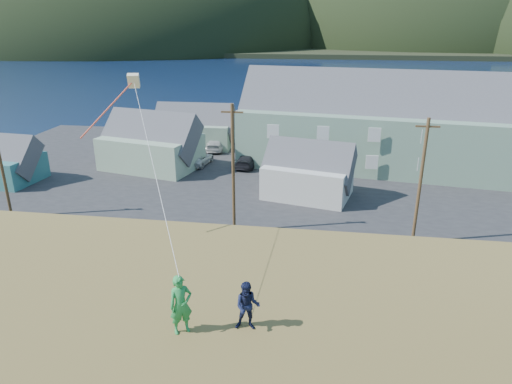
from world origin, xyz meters
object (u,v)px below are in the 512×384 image
shed_teal (0,161)px  kite_flyer_navy (247,306)px  lodge (408,125)px  wharf (256,122)px  shed_palegreen_near (151,143)px  shed_white (308,172)px  shed_palegreen_far (195,127)px  kite_flyer_green (181,305)px

shed_teal → kite_flyer_navy: bearing=-38.2°
lodge → kite_flyer_navy: lodge is taller
wharf → lodge: size_ratio=0.70×
shed_palegreen_near → kite_flyer_navy: kite_flyer_navy is taller
lodge → shed_teal: (-40.87, -10.53, -2.67)m
shed_palegreen_near → shed_white: (17.36, -6.30, -0.39)m
shed_teal → wharf: bearing=60.7°
wharf → shed_palegreen_far: bearing=-112.5°
lodge → shed_white: bearing=-126.8°
wharf → shed_teal: (-21.38, -30.39, 1.78)m
lodge → kite_flyer_navy: size_ratio=25.15×
lodge → kite_flyer_navy: 41.08m
wharf → kite_flyer_navy: bearing=-81.8°
shed_palegreen_near → kite_flyer_navy: (16.59, -35.56, 5.09)m
lodge → shed_white: (-10.16, -10.22, -2.44)m
lodge → wharf: bearing=142.5°
shed_palegreen_near → kite_flyer_navy: bearing=-51.8°
wharf → lodge: lodge is taller
kite_flyer_green → shed_palegreen_far: bearing=71.0°
shed_teal → shed_white: 30.71m
lodge → shed_teal: lodge is taller
wharf → kite_flyer_navy: size_ratio=17.52×
shed_palegreen_near → kite_flyer_green: kite_flyer_green is taller
shed_white → kite_flyer_navy: kite_flyer_navy is taller
lodge → shed_palegreen_near: lodge is taller
shed_teal → shed_white: size_ratio=0.89×
wharf → kite_flyer_green: kite_flyer_green is taller
kite_flyer_green → kite_flyer_navy: size_ratio=1.19×
shed_palegreen_near → shed_palegreen_far: (2.21, 9.74, -0.25)m
wharf → shed_white: (9.32, -30.08, 2.01)m
shed_white → shed_palegreen_far: size_ratio=0.89×
kite_flyer_navy → shed_white: bearing=84.3°
wharf → shed_teal: shed_teal is taller
shed_palegreen_far → kite_flyer_green: kite_flyer_green is taller
wharf → shed_white: shed_white is taller
wharf → shed_palegreen_near: 25.21m
shed_palegreen_near → shed_white: bearing=-6.8°
wharf → kite_flyer_green: bearing=-83.5°
shed_palegreen_far → kite_flyer_navy: size_ratio=6.83×
shed_palegreen_far → kite_flyer_green: bearing=-75.3°
shed_white → wharf: bearing=120.6°
shed_white → kite_flyer_green: size_ratio=5.10×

